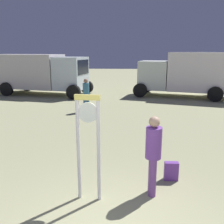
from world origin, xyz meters
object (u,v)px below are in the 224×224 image
person_near_clock (153,152)px  person_distant (86,93)px  standing_clock (88,137)px  backpack (171,171)px  box_truck_near (38,72)px  box_truck_far (192,73)px

person_near_clock → person_distant: (-2.49, 7.24, -0.03)m
standing_clock → person_distant: bearing=99.2°
backpack → box_truck_near: bearing=121.5°
person_near_clock → backpack: person_near_clock is taller
backpack → person_distant: person_distant is taller
person_distant → box_truck_near: size_ratio=0.23×
backpack → box_truck_near: (-7.08, 11.57, 1.32)m
box_truck_near → person_near_clock: bearing=-61.7°
standing_clock → person_near_clock: standing_clock is taller
backpack → box_truck_near: 13.63m
standing_clock → box_truck_near: box_truck_near is taller
box_truck_far → person_near_clock: bearing=-107.5°
standing_clock → box_truck_far: size_ratio=0.31×
person_near_clock → standing_clock: bearing=-170.1°
box_truck_far → person_distant: bearing=-144.8°
backpack → box_truck_near: size_ratio=0.06×
box_truck_near → backpack: bearing=-58.5°
backpack → person_distant: size_ratio=0.27×
person_near_clock → person_distant: 7.66m
person_near_clock → box_truck_near: 13.86m
person_near_clock → person_distant: bearing=109.0°
backpack → box_truck_far: box_truck_far is taller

